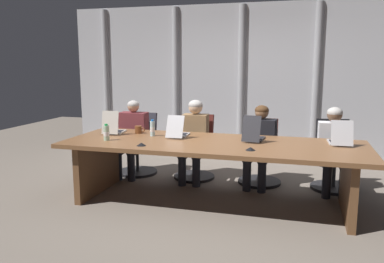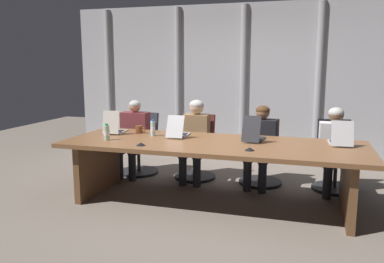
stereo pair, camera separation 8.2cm
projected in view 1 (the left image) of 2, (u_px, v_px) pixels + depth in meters
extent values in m
plane|color=#6B6056|center=(212.00, 203.00, 4.77)|extent=(12.75, 12.75, 0.00)
cube|color=brown|center=(213.00, 144.00, 4.65)|extent=(3.56, 1.24, 0.05)
cube|color=black|center=(213.00, 150.00, 4.66)|extent=(3.03, 0.10, 0.06)
cube|color=brown|center=(98.00, 166.00, 5.12)|extent=(0.08, 1.06, 0.70)
cube|color=brown|center=(348.00, 185.00, 4.31)|extent=(0.08, 1.06, 0.70)
cube|color=#B2B2B7|center=(244.00, 83.00, 6.83)|extent=(6.38, 0.10, 2.68)
cylinder|color=gray|center=(107.00, 81.00, 7.48)|extent=(0.12, 0.12, 2.63)
cylinder|color=gray|center=(176.00, 82.00, 7.11)|extent=(0.12, 0.12, 2.63)
cylinder|color=gray|center=(242.00, 83.00, 6.79)|extent=(0.12, 0.12, 2.63)
cylinder|color=gray|center=(316.00, 84.00, 6.46)|extent=(0.12, 0.12, 2.63)
cube|color=beige|center=(115.00, 132.00, 5.30)|extent=(0.26, 0.34, 0.02)
cube|color=black|center=(116.00, 131.00, 5.32)|extent=(0.21, 0.20, 0.00)
cube|color=beige|center=(110.00, 122.00, 5.08)|extent=(0.23, 0.10, 0.30)
cube|color=black|center=(110.00, 122.00, 5.09)|extent=(0.20, 0.08, 0.27)
cube|color=#BCBCC1|center=(180.00, 135.00, 5.08)|extent=(0.23, 0.32, 0.02)
cube|color=black|center=(180.00, 134.00, 5.10)|extent=(0.19, 0.18, 0.00)
cube|color=#BCBCC1|center=(175.00, 127.00, 4.85)|extent=(0.22, 0.15, 0.27)
cube|color=black|center=(175.00, 126.00, 4.85)|extent=(0.20, 0.13, 0.24)
cube|color=#2D2D33|center=(255.00, 139.00, 4.81)|extent=(0.24, 0.35, 0.02)
cube|color=black|center=(255.00, 138.00, 4.83)|extent=(0.19, 0.20, 0.00)
cube|color=#2D2D33|center=(251.00, 129.00, 4.58)|extent=(0.22, 0.12, 0.30)
cube|color=black|center=(251.00, 129.00, 4.59)|extent=(0.20, 0.11, 0.27)
cube|color=#BCBCC1|center=(339.00, 142.00, 4.59)|extent=(0.25, 0.32, 0.02)
cube|color=black|center=(338.00, 141.00, 4.61)|extent=(0.21, 0.18, 0.00)
cube|color=#BCBCC1|center=(342.00, 133.00, 4.37)|extent=(0.24, 0.12, 0.28)
cube|color=black|center=(342.00, 133.00, 4.38)|extent=(0.22, 0.10, 0.25)
cube|color=#2D2D38|center=(137.00, 148.00, 5.99)|extent=(0.53, 0.53, 0.08)
cube|color=#2D2D38|center=(144.00, 127.00, 6.14)|extent=(0.44, 0.16, 0.48)
cylinder|color=#262628|center=(137.00, 160.00, 6.02)|extent=(0.05, 0.05, 0.33)
cylinder|color=black|center=(138.00, 172.00, 6.06)|extent=(0.60, 0.60, 0.04)
cube|color=#511E19|center=(194.00, 151.00, 5.75)|extent=(0.52, 0.52, 0.08)
cube|color=#511E19|center=(199.00, 130.00, 5.90)|extent=(0.44, 0.15, 0.48)
cylinder|color=#262628|center=(194.00, 164.00, 5.78)|extent=(0.05, 0.05, 0.33)
cylinder|color=black|center=(194.00, 176.00, 5.81)|extent=(0.60, 0.60, 0.04)
cube|color=#511E19|center=(260.00, 155.00, 5.49)|extent=(0.48, 0.48, 0.08)
cube|color=#511E19|center=(262.00, 134.00, 5.65)|extent=(0.43, 0.11, 0.46)
cylinder|color=#262628|center=(260.00, 169.00, 5.53)|extent=(0.05, 0.05, 0.33)
cylinder|color=black|center=(259.00, 182.00, 5.56)|extent=(0.60, 0.60, 0.04)
cube|color=black|center=(335.00, 160.00, 5.23)|extent=(0.55, 0.55, 0.08)
cube|color=black|center=(332.00, 136.00, 5.39)|extent=(0.44, 0.18, 0.48)
cylinder|color=#262628|center=(334.00, 174.00, 5.26)|extent=(0.05, 0.05, 0.33)
cylinder|color=black|center=(333.00, 188.00, 5.29)|extent=(0.60, 0.60, 0.04)
cube|color=brown|center=(134.00, 129.00, 5.93)|extent=(0.41, 0.23, 0.50)
sphere|color=tan|center=(133.00, 106.00, 5.87)|extent=(0.18, 0.18, 0.18)
ellipsoid|color=#B2ADA8|center=(133.00, 105.00, 5.87)|extent=(0.18, 0.18, 0.13)
cylinder|color=brown|center=(145.00, 125.00, 5.88)|extent=(0.07, 0.14, 0.27)
cylinder|color=tan|center=(140.00, 135.00, 5.70)|extent=(0.07, 0.30, 0.06)
cylinder|color=brown|center=(123.00, 124.00, 5.96)|extent=(0.07, 0.14, 0.27)
cylinder|color=tan|center=(118.00, 134.00, 5.78)|extent=(0.07, 0.30, 0.06)
cylinder|color=#262833|center=(136.00, 150.00, 5.76)|extent=(0.14, 0.40, 0.13)
cylinder|color=#262833|center=(131.00, 167.00, 5.63)|extent=(0.11, 0.11, 0.43)
cylinder|color=#262833|center=(123.00, 149.00, 5.81)|extent=(0.14, 0.40, 0.13)
cylinder|color=#262833|center=(118.00, 166.00, 5.67)|extent=(0.11, 0.11, 0.43)
cube|color=olive|center=(196.00, 132.00, 5.67)|extent=(0.36, 0.23, 0.51)
sphere|color=beige|center=(196.00, 107.00, 5.61)|extent=(0.20, 0.20, 0.20)
ellipsoid|color=#B2ADA8|center=(196.00, 105.00, 5.61)|extent=(0.21, 0.21, 0.15)
cylinder|color=olive|center=(206.00, 128.00, 5.63)|extent=(0.07, 0.14, 0.27)
cylinder|color=beige|center=(202.00, 138.00, 5.44)|extent=(0.07, 0.30, 0.06)
cylinder|color=olive|center=(186.00, 127.00, 5.70)|extent=(0.07, 0.14, 0.27)
cylinder|color=beige|center=(182.00, 137.00, 5.51)|extent=(0.07, 0.30, 0.06)
cylinder|color=#262833|center=(199.00, 154.00, 5.50)|extent=(0.14, 0.40, 0.13)
cylinder|color=#262833|center=(196.00, 171.00, 5.37)|extent=(0.11, 0.11, 0.43)
cylinder|color=#262833|center=(185.00, 153.00, 5.55)|extent=(0.14, 0.40, 0.13)
cylinder|color=#262833|center=(182.00, 171.00, 5.41)|extent=(0.11, 0.11, 0.43)
cube|color=black|center=(261.00, 136.00, 5.42)|extent=(0.42, 0.26, 0.47)
sphere|color=#8C6647|center=(262.00, 112.00, 5.37)|extent=(0.19, 0.19, 0.19)
ellipsoid|color=#472D19|center=(262.00, 110.00, 5.36)|extent=(0.19, 0.19, 0.14)
cylinder|color=black|center=(274.00, 134.00, 5.35)|extent=(0.08, 0.14, 0.27)
cylinder|color=#8C6647|center=(271.00, 145.00, 5.18)|extent=(0.09, 0.30, 0.06)
cylinder|color=black|center=(249.00, 132.00, 5.48)|extent=(0.08, 0.14, 0.27)
cylinder|color=#8C6647|center=(245.00, 143.00, 5.30)|extent=(0.09, 0.30, 0.06)
cylinder|color=#262833|center=(265.00, 159.00, 5.25)|extent=(0.17, 0.41, 0.13)
cylinder|color=#262833|center=(262.00, 177.00, 5.12)|extent=(0.11, 0.11, 0.43)
cylinder|color=#262833|center=(250.00, 157.00, 5.32)|extent=(0.17, 0.41, 0.13)
cylinder|color=#262833|center=(247.00, 175.00, 5.19)|extent=(0.11, 0.11, 0.43)
cube|color=silver|center=(333.00, 140.00, 5.17)|extent=(0.40, 0.24, 0.47)
sphere|color=brown|center=(335.00, 115.00, 5.11)|extent=(0.19, 0.19, 0.19)
ellipsoid|color=#B2ADA8|center=(335.00, 113.00, 5.11)|extent=(0.20, 0.20, 0.15)
cylinder|color=silver|center=(347.00, 137.00, 5.13)|extent=(0.08, 0.14, 0.27)
cylinder|color=brown|center=(349.00, 149.00, 4.95)|extent=(0.08, 0.30, 0.06)
cylinder|color=silver|center=(320.00, 136.00, 5.20)|extent=(0.08, 0.14, 0.27)
cylinder|color=brown|center=(322.00, 148.00, 5.01)|extent=(0.08, 0.30, 0.06)
cylinder|color=#262833|center=(342.00, 163.00, 5.00)|extent=(0.15, 0.41, 0.13)
cylinder|color=#262833|center=(344.00, 183.00, 4.86)|extent=(0.11, 0.11, 0.43)
cylinder|color=#262833|center=(326.00, 162.00, 5.04)|extent=(0.15, 0.41, 0.13)
cylinder|color=#262833|center=(327.00, 182.00, 4.90)|extent=(0.11, 0.11, 0.43)
cylinder|color=#ADD1B2|center=(106.00, 133.00, 4.74)|extent=(0.07, 0.07, 0.18)
cylinder|color=white|center=(106.00, 134.00, 4.74)|extent=(0.07, 0.07, 0.05)
cylinder|color=green|center=(106.00, 125.00, 4.72)|extent=(0.04, 0.04, 0.02)
cylinder|color=silver|center=(152.00, 129.00, 5.03)|extent=(0.06, 0.06, 0.19)
cylinder|color=white|center=(152.00, 129.00, 5.03)|extent=(0.06, 0.06, 0.06)
cylinder|color=blue|center=(152.00, 120.00, 5.01)|extent=(0.03, 0.03, 0.02)
cylinder|color=brown|center=(138.00, 130.00, 5.23)|extent=(0.09, 0.09, 0.10)
torus|color=brown|center=(142.00, 130.00, 5.22)|extent=(0.07, 0.01, 0.07)
cone|color=black|center=(251.00, 149.00, 4.21)|extent=(0.11, 0.11, 0.03)
cone|color=black|center=(141.00, 144.00, 4.45)|extent=(0.11, 0.11, 0.03)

